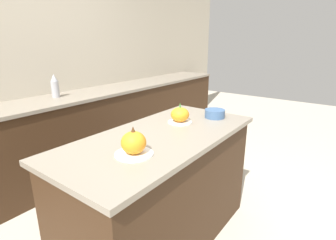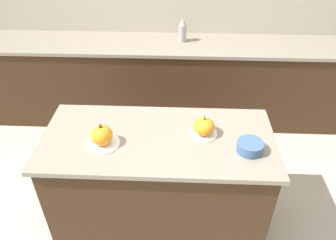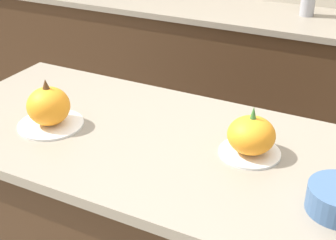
% 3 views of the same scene
% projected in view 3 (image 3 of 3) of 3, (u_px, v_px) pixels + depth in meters
% --- Properties ---
extents(back_counter, '(6.00, 0.60, 0.94)m').
position_uv_depth(back_counter, '(269.00, 89.00, 2.94)').
color(back_counter, '#382314').
rests_on(back_counter, ground_plane).
extents(pumpkin_cake_left, '(0.23, 0.23, 0.17)m').
position_uv_depth(pumpkin_cake_left, '(49.00, 108.00, 1.60)').
color(pumpkin_cake_left, white).
rests_on(pumpkin_cake_left, kitchen_island).
extents(pumpkin_cake_right, '(0.19, 0.19, 0.16)m').
position_uv_depth(pumpkin_cake_right, '(251.00, 137.00, 1.44)').
color(pumpkin_cake_right, white).
rests_on(pumpkin_cake_right, kitchen_island).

